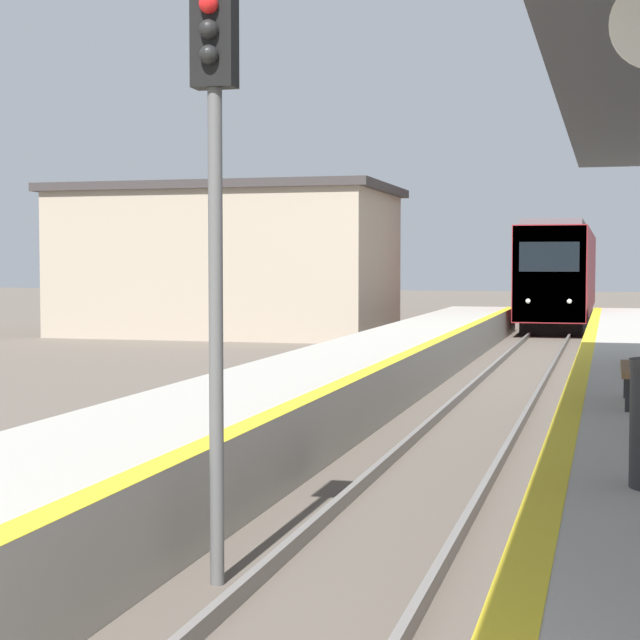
{
  "coord_description": "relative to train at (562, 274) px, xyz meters",
  "views": [
    {
      "loc": [
        2.1,
        -2.6,
        2.71
      ],
      "look_at": [
        -2.46,
        14.17,
        1.77
      ],
      "focal_mm": 60.0,
      "sensor_mm": 36.0,
      "label": 1
    }
  ],
  "objects": [
    {
      "name": "station_building",
      "position": [
        -11.79,
        -11.62,
        0.6
      ],
      "size": [
        12.32,
        7.67,
        5.55
      ],
      "color": "tan",
      "rests_on": "ground"
    },
    {
      "name": "signal_near",
      "position": [
        -1.06,
        -41.29,
        1.31
      ],
      "size": [
        0.36,
        0.31,
        5.04
      ],
      "color": "#595959",
      "rests_on": "ground"
    },
    {
      "name": "train",
      "position": [
        0.0,
        0.0,
        0.0
      ],
      "size": [
        2.61,
        22.21,
        4.3
      ],
      "color": "black",
      "rests_on": "ground"
    }
  ]
}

